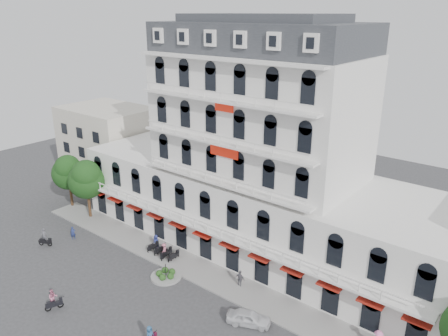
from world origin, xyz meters
TOP-DOWN VIEW (x-y plane):
  - ground at (0.00, 0.00)m, footprint 120.00×120.00m
  - sidewalk at (0.00, 9.00)m, footprint 53.00×4.00m
  - main_building at (0.00, 18.00)m, footprint 45.00×15.00m
  - flank_building_west at (-30.00, 20.00)m, footprint 14.00×10.00m
  - traffic_island at (-3.00, 6.00)m, footprint 3.20×3.20m
  - parked_scooter_row at (-6.35, 8.80)m, footprint 4.40×1.80m
  - tree_west_outer at (-25.95, 9.98)m, footprint 4.50×4.48m
  - tree_west_inner at (-20.95, 9.48)m, footprint 4.76×4.76m
  - parked_car at (7.85, 5.56)m, footprint 4.20×3.03m
  - rider_west at (-18.78, 1.68)m, footprint 1.55×1.02m
  - rider_southwest at (-7.37, -4.05)m, footprint 0.88×1.63m
  - rider_center at (-5.77, 8.47)m, footprint 0.87×1.63m
  - pedestrian_left at (-8.22, 9.50)m, footprint 0.85×0.58m
  - pedestrian_mid at (3.95, 9.50)m, footprint 1.09×0.46m
  - pedestrian_far at (-17.59, 4.67)m, footprint 0.64×0.71m

SIDE VIEW (x-z plane):
  - ground at x=0.00m, z-range 0.00..0.00m
  - parked_scooter_row at x=-6.35m, z-range -0.55..0.55m
  - sidewalk at x=0.00m, z-range 0.00..0.16m
  - traffic_island at x=-3.00m, z-range -0.54..1.06m
  - parked_car at x=7.85m, z-range 0.00..1.33m
  - pedestrian_far at x=-17.59m, z-range 0.00..1.62m
  - pedestrian_left at x=-8.22m, z-range 0.00..1.69m
  - pedestrian_mid at x=3.95m, z-range 0.00..1.85m
  - rider_center at x=-5.77m, z-range 0.02..1.95m
  - rider_west at x=-18.78m, z-range -0.09..2.16m
  - rider_southwest at x=-7.37m, z-range 0.02..2.15m
  - tree_west_outer at x=-25.95m, z-range 1.47..9.23m
  - tree_west_inner at x=-20.95m, z-range 1.56..9.81m
  - flank_building_west at x=-30.00m, z-range 0.00..12.00m
  - main_building at x=0.00m, z-range -2.94..22.86m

